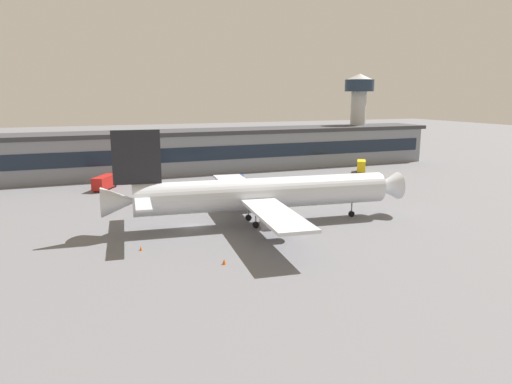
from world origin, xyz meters
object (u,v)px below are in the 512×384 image
(control_tower, at_px, (358,107))
(traffic_cone_1, at_px, (224,262))
(traffic_cone_0, at_px, (141,248))
(fuel_truck, at_px, (105,182))
(stair_truck, at_px, (361,166))
(follow_me_car, at_px, (235,178))
(airliner, at_px, (259,194))

(control_tower, height_order, traffic_cone_1, control_tower)
(traffic_cone_0, bearing_deg, fuel_truck, 91.44)
(control_tower, relative_size, stair_truck, 4.75)
(stair_truck, bearing_deg, fuel_truck, 179.12)
(stair_truck, height_order, traffic_cone_1, stair_truck)
(control_tower, distance_m, traffic_cone_0, 114.71)
(follow_me_car, xyz_separation_m, traffic_cone_0, (-31.74, -48.37, -0.78))
(follow_me_car, relative_size, traffic_cone_1, 6.54)
(follow_me_car, bearing_deg, fuel_truck, 176.18)
(follow_me_car, height_order, traffic_cone_0, follow_me_car)
(airliner, xyz_separation_m, stair_truck, (50.27, 42.15, -3.55))
(airliner, xyz_separation_m, traffic_cone_1, (-12.37, -17.51, -5.16))
(fuel_truck, height_order, traffic_cone_0, fuel_truck)
(airliner, xyz_separation_m, fuel_truck, (-23.38, 43.28, -3.65))
(stair_truck, distance_m, traffic_cone_1, 86.52)
(fuel_truck, bearing_deg, stair_truck, -0.88)
(airliner, xyz_separation_m, control_tower, (64.32, 65.82, 13.28))
(airliner, relative_size, traffic_cone_1, 75.31)
(fuel_truck, xyz_separation_m, traffic_cone_1, (11.01, -60.79, -1.52))
(fuel_truck, bearing_deg, control_tower, 14.42)
(traffic_cone_0, height_order, traffic_cone_1, traffic_cone_1)
(traffic_cone_0, relative_size, traffic_cone_1, 0.85)
(airliner, bearing_deg, traffic_cone_0, -161.73)
(stair_truck, xyz_separation_m, traffic_cone_1, (-62.64, -59.66, -1.61))
(stair_truck, xyz_separation_m, traffic_cone_0, (-72.38, -49.44, -1.67))
(fuel_truck, xyz_separation_m, traffic_cone_0, (1.27, -50.58, -1.57))
(control_tower, relative_size, traffic_cone_0, 48.36)
(fuel_truck, distance_m, traffic_cone_0, 50.62)
(traffic_cone_0, bearing_deg, control_tower, 40.23)
(airliner, relative_size, stair_truck, 8.72)
(control_tower, height_order, fuel_truck, control_tower)
(airliner, xyz_separation_m, follow_me_car, (9.63, 41.07, -4.44))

